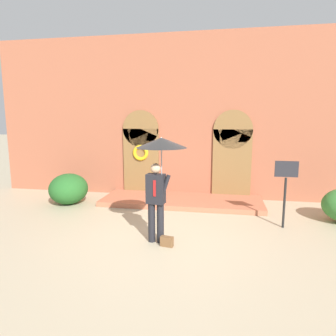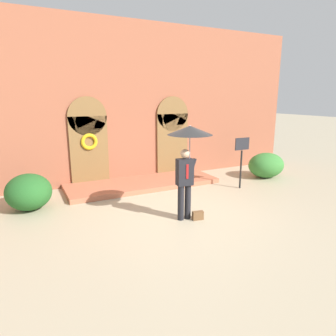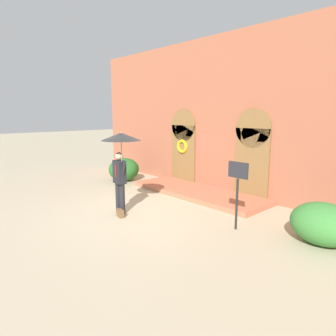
{
  "view_description": "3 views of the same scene",
  "coord_description": "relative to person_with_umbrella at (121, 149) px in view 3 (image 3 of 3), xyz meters",
  "views": [
    {
      "loc": [
        1.29,
        -6.42,
        2.76
      ],
      "look_at": [
        -0.12,
        1.21,
        1.47
      ],
      "focal_mm": 32.0,
      "sensor_mm": 36.0,
      "label": 1
    },
    {
      "loc": [
        -3.67,
        -6.35,
        3.03
      ],
      "look_at": [
        0.09,
        1.24,
        1.01
      ],
      "focal_mm": 32.0,
      "sensor_mm": 36.0,
      "label": 2
    },
    {
      "loc": [
        7.0,
        -4.78,
        2.89
      ],
      "look_at": [
        0.14,
        1.47,
        1.18
      ],
      "focal_mm": 32.0,
      "sensor_mm": 36.0,
      "label": 3
    }
  ],
  "objects": [
    {
      "name": "building_facade",
      "position": [
        0.04,
        4.3,
        0.77
      ],
      "size": [
        14.0,
        2.3,
        5.6
      ],
      "color": "#9E563D",
      "rests_on": "ground"
    },
    {
      "name": "sign_post",
      "position": [
        2.9,
        1.46,
        -0.75
      ],
      "size": [
        0.56,
        0.06,
        1.72
      ],
      "color": "black",
      "rests_on": "ground"
    },
    {
      "name": "handbag",
      "position": [
        0.19,
        -0.2,
        -1.8
      ],
      "size": [
        0.3,
        0.17,
        0.22
      ],
      "primitive_type": "cube",
      "rotation": [
        0.0,
        0.0,
        -0.18
      ],
      "color": "brown",
      "rests_on": "ground"
    },
    {
      "name": "person_with_umbrella",
      "position": [
        0.0,
        0.0,
        0.0
      ],
      "size": [
        1.1,
        1.1,
        2.36
      ],
      "color": "black",
      "rests_on": "ground"
    },
    {
      "name": "shrub_right",
      "position": [
        4.71,
        2.15,
        -1.44
      ],
      "size": [
        1.44,
        1.16,
        0.95
      ],
      "primitive_type": "ellipsoid",
      "color": "#387A33",
      "rests_on": "ground"
    },
    {
      "name": "shrub_left",
      "position": [
        -3.58,
        2.49,
        -1.42
      ],
      "size": [
        1.21,
        1.32,
        0.99
      ],
      "primitive_type": "ellipsoid",
      "color": "#235B23",
      "rests_on": "ground"
    },
    {
      "name": "ground_plane",
      "position": [
        0.04,
        0.15,
        -1.91
      ],
      "size": [
        80.0,
        80.0,
        0.0
      ],
      "primitive_type": "plane",
      "color": "tan"
    }
  ]
}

